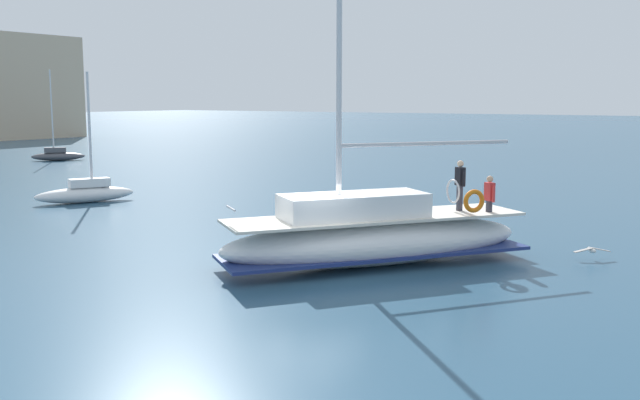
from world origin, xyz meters
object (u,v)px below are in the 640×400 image
object	(u,v)px
main_sailboat	(373,235)
moored_cutter_left	(86,192)
moored_sloop_near	(58,154)
seagull	(592,250)

from	to	relation	value
main_sailboat	moored_cutter_left	world-z (taller)	main_sailboat
main_sailboat	moored_sloop_near	distance (m)	42.53
moored_sloop_near	seagull	distance (m)	46.03
main_sailboat	seagull	size ratio (longest dim) A/B	14.32
main_sailboat	seagull	world-z (taller)	main_sailboat
moored_cutter_left	moored_sloop_near	bearing A→B (deg)	56.46
moored_sloop_near	moored_cutter_left	size ratio (longest dim) A/B	1.16
main_sailboat	seagull	distance (m)	6.87
moored_sloop_near	seagull	size ratio (longest dim) A/B	7.37
moored_sloop_near	moored_cutter_left	world-z (taller)	moored_sloop_near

